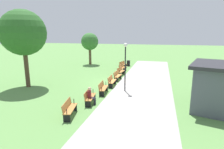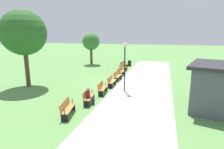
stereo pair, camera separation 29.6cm
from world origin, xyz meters
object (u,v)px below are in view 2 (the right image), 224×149
bench_0 (124,65)px  bench_6 (88,96)px  bench_3 (117,76)px  tree_1 (24,33)px  bench_2 (121,71)px  kiosk (215,86)px  bench_4 (111,81)px  tree_0 (91,42)px  bench_5 (102,88)px  lamp_post (125,58)px  trash_bin (129,63)px  bench_7 (67,108)px  bench_1 (123,68)px  person_seated (89,95)px

bench_0 → bench_6: (13.31, 0.39, 0.00)m
bench_3 → tree_1: (4.31, -7.10, 4.19)m
bench_0 → tree_1: size_ratio=0.26×
bench_2 → kiosk: size_ratio=0.38×
bench_3 → bench_4: size_ratio=1.00×
tree_0 → tree_1: (12.65, -0.99, 1.30)m
bench_6 → bench_5: bearing=165.1°
bench_0 → tree_0: size_ratio=0.37×
bench_2 → lamp_post: (5.57, 1.55, 2.26)m
trash_bin → bench_0: bearing=-14.8°
tree_0 → bench_0: bearing=72.3°
bench_5 → bench_7: size_ratio=0.98×
bench_6 → kiosk: bearing=89.3°
bench_4 → bench_6: size_ratio=0.98×
bench_3 → bench_4: bearing=1.7°
bench_1 → trash_bin: size_ratio=2.14×
bench_5 → tree_0: tree_0 is taller
bench_6 → person_seated: size_ratio=1.42×
bench_4 → tree_0: (-10.57, -6.11, 2.89)m
bench_2 → bench_4: bearing=6.6°
bench_1 → bench_4: same height
bench_6 → person_seated: bearing=33.8°
bench_1 → bench_6: size_ratio=1.00×
lamp_post → bench_6: bearing=-28.4°
bench_4 → tree_0: tree_0 is taller
bench_7 → tree_0: bearing=-174.4°
bench_7 → trash_bin: bearing=166.8°
lamp_post → kiosk: (2.27, 6.08, -1.24)m
bench_6 → bench_7: (2.20, -0.39, 0.00)m
tree_0 → trash_bin: size_ratio=5.83×
bench_1 → bench_2: bearing=14.9°
bench_1 → person_seated: bearing=9.2°
kiosk → bench_7: bearing=-52.7°
bench_1 → bench_7: bearing=6.7°
bench_6 → trash_bin: size_ratio=2.14×
lamp_post → bench_7: bearing=-21.6°
bench_6 → tree_1: (-2.36, -6.71, 4.19)m
bench_3 → bench_1: bearing=-173.4°
bench_1 → tree_0: 7.50m
bench_2 → person_seated: 9.09m
bench_0 → bench_5: bearing=15.0°
bench_6 → bench_1: bearing=171.7°
bench_2 → trash_bin: size_ratio=2.12×
tree_0 → bench_1: bearing=55.7°
bench_1 → tree_1: size_ratio=0.26×
bench_4 → bench_0: bearing=-176.7°
bench_1 → tree_1: 11.80m
bench_5 → tree_0: size_ratio=0.36×
bench_1 → bench_3: (4.44, 0.39, 0.00)m
bench_5 → person_seated: (2.40, -0.09, 0.17)m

